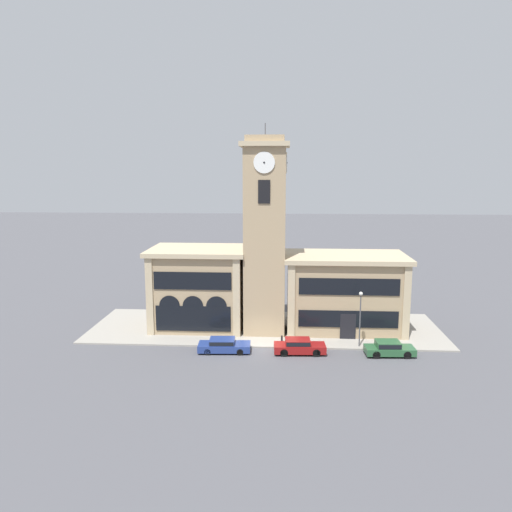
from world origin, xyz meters
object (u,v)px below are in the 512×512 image
bollard (282,341)px  parked_car_mid (299,346)px  parked_car_far (389,348)px  parked_car_near (224,345)px  street_lamp (360,310)px

bollard → parked_car_mid: bearing=-41.8°
parked_car_far → parked_car_near: bearing=177.2°
parked_car_mid → parked_car_near: bearing=177.2°
parked_car_near → bollard: 5.47m
parked_car_mid → parked_car_far: bearing=-2.8°
bollard → street_lamp: bearing=3.6°
parked_car_mid → bollard: 2.11m
parked_car_near → parked_car_far: size_ratio=1.08×
parked_car_near → street_lamp: street_lamp is taller
parked_car_mid → bollard: bearing=135.4°
street_lamp → bollard: size_ratio=4.91×
street_lamp → bollard: street_lamp is taller
parked_car_near → bollard: size_ratio=4.54×
street_lamp → parked_car_mid: bearing=-161.8°
parked_car_far → bollard: bearing=168.9°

